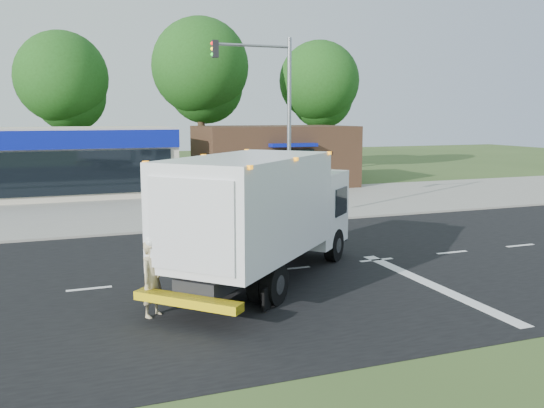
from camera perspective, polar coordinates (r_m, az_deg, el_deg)
The scene contains 11 objects.
ground at distance 17.92m, azimuth 1.97°, elevation -6.45°, with size 120.00×120.00×0.00m, color #385123.
road_asphalt at distance 17.92m, azimuth 1.97°, elevation -6.43°, with size 60.00×14.00×0.02m, color black.
sidewalk at distance 25.49m, azimuth -5.11°, elevation -1.75°, with size 60.00×2.40×0.12m, color gray.
parking_apron at distance 31.05m, azimuth -7.97°, elevation 0.01°, with size 60.00×9.00×0.02m, color gray.
lane_markings at distance 17.30m, azimuth 7.87°, elevation -7.02°, with size 55.20×7.00×0.01m.
ems_box_truck at distance 16.10m, azimuth -0.89°, elevation -0.50°, with size 7.66×7.60×3.66m.
emergency_worker at distance 13.87m, azimuth -11.76°, elevation -7.15°, with size 0.79×0.76×1.93m.
retail_strip_mall at distance 36.07m, azimuth -24.31°, elevation 3.73°, with size 18.00×6.20×4.00m.
brown_storefront at distance 38.54m, azimuth 0.22°, elevation 4.77°, with size 10.00×6.70×4.00m.
traffic_signal_pole at distance 25.22m, azimuth 0.34°, elevation 9.28°, with size 3.51×0.25×8.00m.
background_trees at distance 44.58m, azimuth -13.36°, elevation 12.00°, with size 36.77×7.39×12.10m.
Camera 1 is at (-6.65, -15.96, 4.71)m, focal length 38.00 mm.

